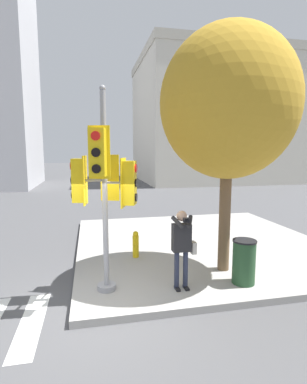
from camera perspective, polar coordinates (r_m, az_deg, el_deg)
ground_plane at (r=6.46m, az=-10.72°, el=-21.60°), size 160.00×160.00×0.00m
sidewalk_corner at (r=10.28m, az=8.93°, el=-9.73°), size 8.00×8.00×0.16m
traffic_signal_pole at (r=6.28m, az=-9.28°, el=1.92°), size 1.36×1.35×4.31m
person_photographer at (r=6.58m, az=5.49°, el=-9.52°), size 0.58×0.54×1.74m
street_tree at (r=7.62m, az=14.07°, el=15.94°), size 3.27×3.27×5.92m
fire_hydrant at (r=8.63m, az=-3.41°, el=-9.91°), size 0.18×0.24×0.76m
trash_bin at (r=7.27m, az=16.83°, el=-12.58°), size 0.54×0.54×1.01m
building_right at (r=34.31m, az=11.43°, el=13.18°), size 16.22×13.44×12.94m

